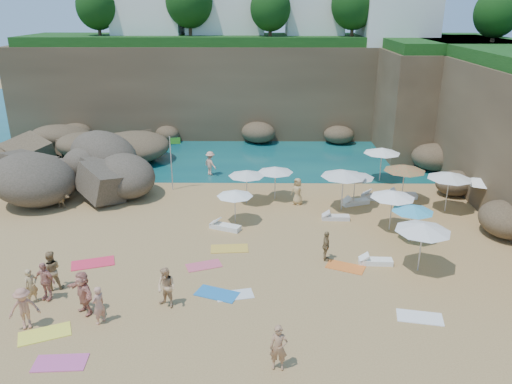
{
  "coord_description": "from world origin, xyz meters",
  "views": [
    {
      "loc": [
        2.27,
        -21.87,
        11.39
      ],
      "look_at": [
        2.0,
        3.0,
        2.0
      ],
      "focal_mm": 35.0,
      "sensor_mm": 36.0,
      "label": 1
    }
  ],
  "objects_px": {
    "parasol_1": "(382,150)",
    "rock_outcrop": "(79,191)",
    "person_stand_1": "(51,271)",
    "person_stand_3": "(326,246)",
    "person_stand_5": "(60,197)",
    "person_stand_0": "(31,286)",
    "parasol_2": "(355,175)",
    "flag_pole": "(173,156)",
    "person_stand_4": "(297,191)",
    "parasol_0": "(247,173)",
    "person_stand_6": "(99,305)",
    "lounger_0": "(355,202)",
    "person_stand_2": "(210,163)"
  },
  "relations": [
    {
      "from": "parasol_1",
      "to": "rock_outcrop",
      "type": "bearing_deg",
      "value": -173.76
    },
    {
      "from": "parasol_1",
      "to": "person_stand_1",
      "type": "relative_size",
      "value": 1.41
    },
    {
      "from": "person_stand_3",
      "to": "person_stand_5",
      "type": "height_order",
      "value": "person_stand_3"
    },
    {
      "from": "person_stand_0",
      "to": "person_stand_3",
      "type": "xyz_separation_m",
      "value": [
        12.33,
        3.69,
        -0.01
      ]
    },
    {
      "from": "parasol_1",
      "to": "parasol_2",
      "type": "relative_size",
      "value": 1.1
    },
    {
      "from": "flag_pole",
      "to": "person_stand_4",
      "type": "relative_size",
      "value": 2.17
    },
    {
      "from": "parasol_0",
      "to": "person_stand_3",
      "type": "bearing_deg",
      "value": -61.42
    },
    {
      "from": "person_stand_4",
      "to": "person_stand_6",
      "type": "height_order",
      "value": "person_stand_4"
    },
    {
      "from": "person_stand_0",
      "to": "flag_pole",
      "type": "bearing_deg",
      "value": 21.87
    },
    {
      "from": "person_stand_5",
      "to": "person_stand_6",
      "type": "distance_m",
      "value": 12.75
    },
    {
      "from": "person_stand_1",
      "to": "person_stand_4",
      "type": "relative_size",
      "value": 1.07
    },
    {
      "from": "person_stand_3",
      "to": "person_stand_6",
      "type": "distance_m",
      "value": 10.48
    },
    {
      "from": "parasol_1",
      "to": "person_stand_5",
      "type": "bearing_deg",
      "value": -165.63
    },
    {
      "from": "person_stand_3",
      "to": "flag_pole",
      "type": "bearing_deg",
      "value": 46.52
    },
    {
      "from": "rock_outcrop",
      "to": "parasol_0",
      "type": "height_order",
      "value": "parasol_0"
    },
    {
      "from": "person_stand_1",
      "to": "person_stand_3",
      "type": "bearing_deg",
      "value": 171.13
    },
    {
      "from": "flag_pole",
      "to": "person_stand_1",
      "type": "height_order",
      "value": "flag_pole"
    },
    {
      "from": "parasol_2",
      "to": "person_stand_4",
      "type": "distance_m",
      "value": 3.56
    },
    {
      "from": "parasol_0",
      "to": "parasol_2",
      "type": "distance_m",
      "value": 6.45
    },
    {
      "from": "person_stand_3",
      "to": "person_stand_5",
      "type": "bearing_deg",
      "value": 71.16
    },
    {
      "from": "lounger_0",
      "to": "person_stand_4",
      "type": "xyz_separation_m",
      "value": [
        -3.53,
        0.01,
        0.7
      ]
    },
    {
      "from": "lounger_0",
      "to": "person_stand_2",
      "type": "bearing_deg",
      "value": 130.47
    },
    {
      "from": "lounger_0",
      "to": "person_stand_3",
      "type": "height_order",
      "value": "person_stand_3"
    },
    {
      "from": "flag_pole",
      "to": "person_stand_2",
      "type": "height_order",
      "value": "flag_pole"
    },
    {
      "from": "person_stand_1",
      "to": "person_stand_5",
      "type": "relative_size",
      "value": 1.21
    },
    {
      "from": "parasol_2",
      "to": "person_stand_5",
      "type": "distance_m",
      "value": 17.52
    },
    {
      "from": "parasol_2",
      "to": "lounger_0",
      "type": "bearing_deg",
      "value": 47.4
    },
    {
      "from": "rock_outcrop",
      "to": "parasol_0",
      "type": "distance_m",
      "value": 11.35
    },
    {
      "from": "person_stand_4",
      "to": "lounger_0",
      "type": "bearing_deg",
      "value": 38.46
    },
    {
      "from": "flag_pole",
      "to": "person_stand_5",
      "type": "bearing_deg",
      "value": -152.56
    },
    {
      "from": "lounger_0",
      "to": "flag_pole",
      "type": "bearing_deg",
      "value": 148.51
    },
    {
      "from": "flag_pole",
      "to": "lounger_0",
      "type": "height_order",
      "value": "flag_pole"
    },
    {
      "from": "person_stand_2",
      "to": "person_stand_6",
      "type": "relative_size",
      "value": 1.11
    },
    {
      "from": "parasol_2",
      "to": "person_stand_5",
      "type": "relative_size",
      "value": 1.55
    },
    {
      "from": "person_stand_1",
      "to": "person_stand_6",
      "type": "bearing_deg",
      "value": 117.41
    },
    {
      "from": "person_stand_4",
      "to": "person_stand_1",
      "type": "bearing_deg",
      "value": -99.85
    },
    {
      "from": "person_stand_1",
      "to": "person_stand_5",
      "type": "xyz_separation_m",
      "value": [
        -3.05,
        8.97,
        -0.16
      ]
    },
    {
      "from": "person_stand_5",
      "to": "lounger_0",
      "type": "bearing_deg",
      "value": 13.88
    },
    {
      "from": "parasol_0",
      "to": "person_stand_6",
      "type": "bearing_deg",
      "value": -113.04
    },
    {
      "from": "rock_outcrop",
      "to": "person_stand_5",
      "type": "distance_m",
      "value": 3.03
    },
    {
      "from": "person_stand_1",
      "to": "person_stand_3",
      "type": "xyz_separation_m",
      "value": [
        11.91,
        2.68,
        -0.14
      ]
    },
    {
      "from": "flag_pole",
      "to": "person_stand_2",
      "type": "bearing_deg",
      "value": 54.74
    },
    {
      "from": "rock_outcrop",
      "to": "parasol_0",
      "type": "relative_size",
      "value": 3.54
    },
    {
      "from": "person_stand_3",
      "to": "person_stand_5",
      "type": "relative_size",
      "value": 1.02
    },
    {
      "from": "parasol_2",
      "to": "flag_pole",
      "type": "bearing_deg",
      "value": 166.88
    },
    {
      "from": "parasol_1",
      "to": "parasol_0",
      "type": "bearing_deg",
      "value": -155.07
    },
    {
      "from": "rock_outcrop",
      "to": "flag_pole",
      "type": "relative_size",
      "value": 2.18
    },
    {
      "from": "flag_pole",
      "to": "lounger_0",
      "type": "relative_size",
      "value": 2.13
    },
    {
      "from": "person_stand_3",
      "to": "person_stand_0",
      "type": "bearing_deg",
      "value": 110.65
    },
    {
      "from": "parasol_2",
      "to": "person_stand_3",
      "type": "height_order",
      "value": "parasol_2"
    }
  ]
}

